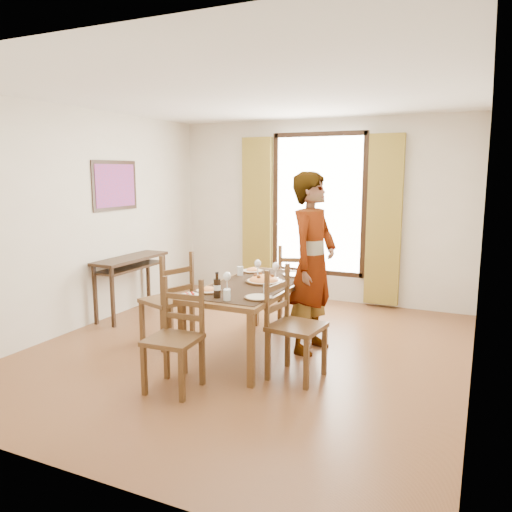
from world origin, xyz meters
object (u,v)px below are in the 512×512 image
at_px(man, 313,263).
at_px(dining_table, 254,290).
at_px(console_table, 131,265).
at_px(pasta_platter, 264,278).

bearing_deg(man, dining_table, 128.86).
relative_size(console_table, pasta_platter, 3.00).
xyz_separation_m(console_table, dining_table, (2.10, -0.58, 0.00)).
bearing_deg(man, pasta_platter, 124.48).
height_order(console_table, dining_table, console_table).
bearing_deg(pasta_platter, man, 25.23).
xyz_separation_m(console_table, pasta_platter, (2.18, -0.50, 0.12)).
bearing_deg(console_table, man, -5.87).
bearing_deg(dining_table, pasta_platter, 49.48).
xyz_separation_m(dining_table, man, (0.55, 0.31, 0.28)).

